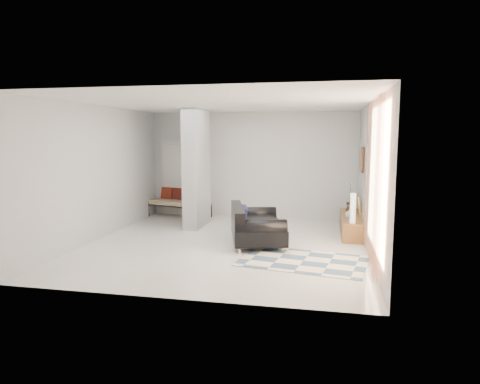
# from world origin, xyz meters

# --- Properties ---
(floor) EXTENTS (6.00, 6.00, 0.00)m
(floor) POSITION_xyz_m (0.00, 0.00, 0.00)
(floor) COLOR beige
(floor) RESTS_ON ground
(ceiling) EXTENTS (6.00, 6.00, 0.00)m
(ceiling) POSITION_xyz_m (0.00, 0.00, 2.80)
(ceiling) COLOR white
(ceiling) RESTS_ON wall_back
(wall_back) EXTENTS (6.00, 0.00, 6.00)m
(wall_back) POSITION_xyz_m (0.00, 3.00, 1.40)
(wall_back) COLOR #BBBEC0
(wall_back) RESTS_ON ground
(wall_front) EXTENTS (6.00, 0.00, 6.00)m
(wall_front) POSITION_xyz_m (0.00, -3.00, 1.40)
(wall_front) COLOR #BBBEC0
(wall_front) RESTS_ON ground
(wall_left) EXTENTS (0.00, 6.00, 6.00)m
(wall_left) POSITION_xyz_m (-2.75, 0.00, 1.40)
(wall_left) COLOR #BBBEC0
(wall_left) RESTS_ON ground
(wall_right) EXTENTS (0.00, 6.00, 6.00)m
(wall_right) POSITION_xyz_m (2.75, 0.00, 1.40)
(wall_right) COLOR #BBBEC0
(wall_right) RESTS_ON ground
(partition_column) EXTENTS (0.35, 1.20, 2.80)m
(partition_column) POSITION_xyz_m (-1.10, 1.60, 1.40)
(partition_column) COLOR #9EA3A5
(partition_column) RESTS_ON floor
(hallway_door) EXTENTS (0.85, 0.06, 2.04)m
(hallway_door) POSITION_xyz_m (-2.10, 2.96, 1.02)
(hallway_door) COLOR beige
(hallway_door) RESTS_ON floor
(curtain) EXTENTS (0.00, 2.55, 2.55)m
(curtain) POSITION_xyz_m (2.67, -1.15, 1.45)
(curtain) COLOR #FF8343
(curtain) RESTS_ON wall_right
(wall_art) EXTENTS (0.04, 0.45, 0.55)m
(wall_art) POSITION_xyz_m (2.72, 1.51, 1.65)
(wall_art) COLOR #351E0E
(wall_art) RESTS_ON wall_right
(media_console) EXTENTS (0.45, 2.01, 0.80)m
(media_console) POSITION_xyz_m (2.52, 1.51, 0.20)
(media_console) COLOR brown
(media_console) RESTS_ON floor
(loveseat) EXTENTS (1.40, 1.90, 0.76)m
(loveseat) POSITION_xyz_m (0.54, 0.22, 0.35)
(loveseat) COLOR silver
(loveseat) RESTS_ON floor
(daybed) EXTENTS (1.73, 1.06, 0.77)m
(daybed) POSITION_xyz_m (-1.92, 2.64, 0.42)
(daybed) COLOR black
(daybed) RESTS_ON floor
(area_rug) EXTENTS (2.35, 1.77, 0.01)m
(area_rug) POSITION_xyz_m (1.60, -0.90, 0.01)
(area_rug) COLOR beige
(area_rug) RESTS_ON floor
(cylinder_lamp) EXTENTS (0.11, 0.11, 0.61)m
(cylinder_lamp) POSITION_xyz_m (2.50, 0.67, 0.71)
(cylinder_lamp) COLOR white
(cylinder_lamp) RESTS_ON media_console
(bronze_figurine) EXTENTS (0.12, 0.12, 0.21)m
(bronze_figurine) POSITION_xyz_m (2.47, 2.13, 0.51)
(bronze_figurine) COLOR black
(bronze_figurine) RESTS_ON media_console
(vase) EXTENTS (0.19, 0.19, 0.20)m
(vase) POSITION_xyz_m (2.47, 1.26, 0.50)
(vase) COLOR silver
(vase) RESTS_ON media_console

